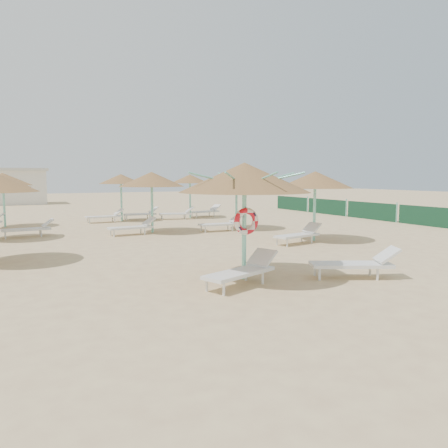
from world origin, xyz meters
name	(u,v)px	position (x,y,z in m)	size (l,w,h in m)	color
ground	(245,280)	(0.00, 0.00, 0.00)	(120.00, 120.00, 0.00)	#D4BA81
main_palapa	(244,178)	(0.04, 0.15, 2.48)	(3.19, 3.19, 2.86)	#7AD4BE
lounger_main_a	(243,270)	(-0.29, -0.41, 0.36)	(2.14, 1.33, 0.75)	white
lounger_main_b	(357,263)	(2.62, -1.00, 0.37)	(2.21, 1.50, 0.78)	white
palapa_field	(131,181)	(-0.19, 10.10, 2.31)	(14.81, 13.63, 2.72)	#7AD4BE
windbreak_fence	(371,211)	(14.00, 9.96, 0.50)	(0.08, 19.84, 1.10)	#1B523A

